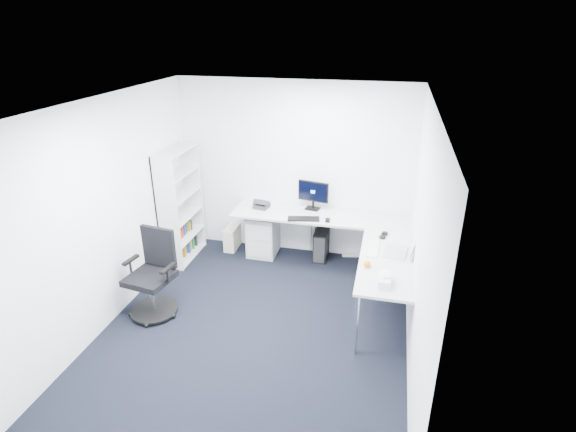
% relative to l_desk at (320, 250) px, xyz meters
% --- Properties ---
extents(ground, '(4.20, 4.20, 0.00)m').
position_rel_l_desk_xyz_m(ground, '(-0.55, -1.40, -0.41)').
color(ground, black).
extents(ceiling, '(4.20, 4.20, 0.00)m').
position_rel_l_desk_xyz_m(ceiling, '(-0.55, -1.40, 2.29)').
color(ceiling, white).
extents(wall_back, '(3.60, 0.02, 2.70)m').
position_rel_l_desk_xyz_m(wall_back, '(-0.55, 0.70, 0.94)').
color(wall_back, white).
rests_on(wall_back, ground).
extents(wall_front, '(3.60, 0.02, 2.70)m').
position_rel_l_desk_xyz_m(wall_front, '(-0.55, -3.50, 0.94)').
color(wall_front, white).
rests_on(wall_front, ground).
extents(wall_left, '(0.02, 4.20, 2.70)m').
position_rel_l_desk_xyz_m(wall_left, '(-2.35, -1.40, 0.94)').
color(wall_left, white).
rests_on(wall_left, ground).
extents(wall_right, '(0.02, 4.20, 2.70)m').
position_rel_l_desk_xyz_m(wall_right, '(1.25, -1.40, 0.94)').
color(wall_right, white).
rests_on(wall_right, ground).
extents(l_desk, '(2.77, 1.55, 0.81)m').
position_rel_l_desk_xyz_m(l_desk, '(0.00, 0.00, 0.00)').
color(l_desk, '#B1B4B3').
rests_on(l_desk, ground).
extents(drawer_pedestal, '(0.44, 0.54, 0.67)m').
position_rel_l_desk_xyz_m(drawer_pedestal, '(-0.99, 0.46, -0.07)').
color(drawer_pedestal, '#B1B4B3').
rests_on(drawer_pedestal, ground).
extents(bookshelf, '(0.34, 0.88, 1.75)m').
position_rel_l_desk_xyz_m(bookshelf, '(-2.17, 0.05, 0.47)').
color(bookshelf, silver).
rests_on(bookshelf, ground).
extents(task_chair, '(0.71, 0.71, 1.11)m').
position_rel_l_desk_xyz_m(task_chair, '(-1.91, -1.44, 0.15)').
color(task_chair, black).
rests_on(task_chair, ground).
extents(black_pc_tower, '(0.21, 0.48, 0.47)m').
position_rel_l_desk_xyz_m(black_pc_tower, '(-0.06, 0.53, -0.17)').
color(black_pc_tower, black).
rests_on(black_pc_tower, ground).
extents(beige_pc_tower, '(0.18, 0.40, 0.37)m').
position_rel_l_desk_xyz_m(beige_pc_tower, '(-1.54, 0.50, -0.22)').
color(beige_pc_tower, beige).
rests_on(beige_pc_tower, ground).
extents(power_strip, '(0.33, 0.13, 0.04)m').
position_rel_l_desk_xyz_m(power_strip, '(0.42, 0.65, -0.39)').
color(power_strip, silver).
rests_on(power_strip, ground).
extents(monitor, '(0.50, 0.24, 0.46)m').
position_rel_l_desk_xyz_m(monitor, '(-0.22, 0.52, 0.63)').
color(monitor, black).
rests_on(monitor, l_desk).
extents(black_keyboard, '(0.48, 0.25, 0.02)m').
position_rel_l_desk_xyz_m(black_keyboard, '(-0.28, 0.11, 0.42)').
color(black_keyboard, black).
rests_on(black_keyboard, l_desk).
extents(mouse, '(0.07, 0.11, 0.03)m').
position_rel_l_desk_xyz_m(mouse, '(0.07, 0.13, 0.42)').
color(mouse, black).
rests_on(mouse, l_desk).
extents(desk_phone, '(0.24, 0.24, 0.15)m').
position_rel_l_desk_xyz_m(desk_phone, '(-0.99, 0.40, 0.48)').
color(desk_phone, '#28282B').
rests_on(desk_phone, l_desk).
extents(laptop, '(0.43, 0.42, 0.27)m').
position_rel_l_desk_xyz_m(laptop, '(1.04, -0.61, 0.54)').
color(laptop, silver).
rests_on(laptop, l_desk).
extents(white_keyboard, '(0.13, 0.45, 0.01)m').
position_rel_l_desk_xyz_m(white_keyboard, '(0.76, -0.59, 0.41)').
color(white_keyboard, silver).
rests_on(white_keyboard, l_desk).
extents(headphones, '(0.16, 0.22, 0.05)m').
position_rel_l_desk_xyz_m(headphones, '(0.87, -0.18, 0.43)').
color(headphones, black).
rests_on(headphones, l_desk).
extents(orange_fruit, '(0.08, 0.08, 0.08)m').
position_rel_l_desk_xyz_m(orange_fruit, '(0.72, -1.06, 0.45)').
color(orange_fruit, orange).
rests_on(orange_fruit, l_desk).
extents(tissue_box, '(0.13, 0.26, 0.09)m').
position_rel_l_desk_xyz_m(tissue_box, '(0.92, -1.38, 0.45)').
color(tissue_box, silver).
rests_on(tissue_box, l_desk).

